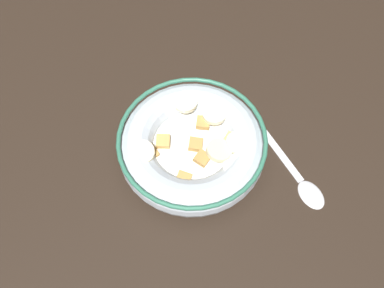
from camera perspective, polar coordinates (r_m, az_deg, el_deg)
ground_plane at (r=57.55cm, az=0.00°, el=-1.91°), size 115.74×115.74×2.00cm
cereal_bowl at (r=54.34cm, az=0.04°, el=-0.18°), size 19.98×19.98×5.18cm
spoon at (r=56.43cm, az=15.62°, el=-5.45°), size 12.57×9.47×0.80cm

